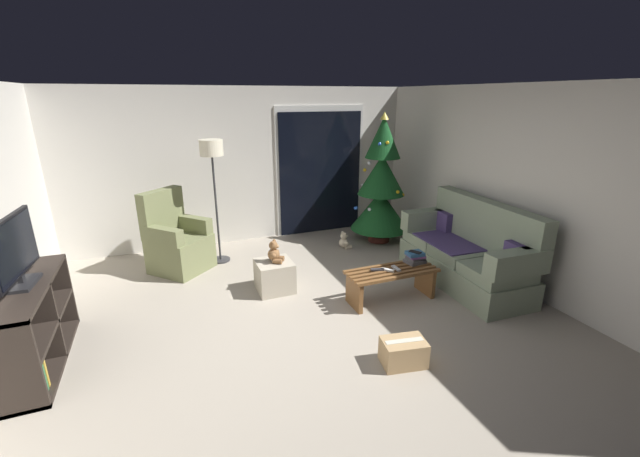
% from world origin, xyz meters
% --- Properties ---
extents(ground_plane, '(7.00, 7.00, 0.00)m').
position_xyz_m(ground_plane, '(0.00, 0.00, 0.00)').
color(ground_plane, '#9E9384').
extents(wall_back, '(5.72, 0.12, 2.50)m').
position_xyz_m(wall_back, '(0.00, 3.06, 1.25)').
color(wall_back, silver).
rests_on(wall_back, ground).
extents(wall_right, '(0.12, 6.00, 2.50)m').
position_xyz_m(wall_right, '(2.86, 0.00, 1.25)').
color(wall_right, silver).
rests_on(wall_right, ground).
extents(patio_door_frame, '(1.60, 0.02, 2.20)m').
position_xyz_m(patio_door_frame, '(1.32, 2.99, 1.10)').
color(patio_door_frame, silver).
rests_on(patio_door_frame, ground).
extents(patio_door_glass, '(1.50, 0.02, 2.10)m').
position_xyz_m(patio_door_glass, '(1.32, 2.97, 1.05)').
color(patio_door_glass, black).
rests_on(patio_door_glass, ground).
extents(couch, '(0.87, 1.97, 1.08)m').
position_xyz_m(couch, '(2.32, 0.30, 0.40)').
color(couch, gray).
rests_on(couch, ground).
extents(coffee_table, '(1.10, 0.40, 0.39)m').
position_xyz_m(coffee_table, '(1.13, 0.22, 0.26)').
color(coffee_table, brown).
rests_on(coffee_table, ground).
extents(remote_silver, '(0.05, 0.16, 0.02)m').
position_xyz_m(remote_silver, '(1.18, 0.22, 0.40)').
color(remote_silver, '#ADADB2').
rests_on(remote_silver, coffee_table).
extents(remote_white, '(0.14, 0.14, 0.02)m').
position_xyz_m(remote_white, '(1.06, 0.22, 0.40)').
color(remote_white, silver).
rests_on(remote_white, coffee_table).
extents(remote_graphite, '(0.16, 0.09, 0.02)m').
position_xyz_m(remote_graphite, '(0.96, 0.27, 0.40)').
color(remote_graphite, '#333338').
rests_on(remote_graphite, coffee_table).
extents(book_stack, '(0.24, 0.21, 0.15)m').
position_xyz_m(book_stack, '(1.50, 0.30, 0.46)').
color(book_stack, '#4C4C51').
rests_on(book_stack, coffee_table).
extents(cell_phone, '(0.13, 0.16, 0.01)m').
position_xyz_m(cell_phone, '(1.48, 0.28, 0.55)').
color(cell_phone, black).
rests_on(cell_phone, book_stack).
extents(christmas_tree, '(0.96, 0.96, 2.12)m').
position_xyz_m(christmas_tree, '(2.03, 2.10, 0.93)').
color(christmas_tree, '#4C1E19').
rests_on(christmas_tree, ground).
extents(armchair, '(0.97, 0.97, 1.13)m').
position_xyz_m(armchair, '(-1.19, 2.12, 0.40)').
color(armchair, olive).
rests_on(armchair, ground).
extents(floor_lamp, '(0.32, 0.32, 1.78)m').
position_xyz_m(floor_lamp, '(-0.60, 2.21, 1.51)').
color(floor_lamp, '#2D2D30').
rests_on(floor_lamp, ground).
extents(media_shelf, '(0.40, 1.40, 0.80)m').
position_xyz_m(media_shelf, '(-2.53, 0.31, 0.38)').
color(media_shelf, black).
rests_on(media_shelf, ground).
extents(television, '(0.23, 0.84, 0.61)m').
position_xyz_m(television, '(-2.50, 0.36, 1.11)').
color(television, black).
rests_on(television, media_shelf).
extents(ottoman, '(0.44, 0.44, 0.39)m').
position_xyz_m(ottoman, '(-0.10, 0.98, 0.19)').
color(ottoman, '#B2A893').
rests_on(ottoman, ground).
extents(teddy_bear_chestnut, '(0.22, 0.21, 0.29)m').
position_xyz_m(teddy_bear_chestnut, '(-0.09, 0.98, 0.51)').
color(teddy_bear_chestnut, brown).
rests_on(teddy_bear_chestnut, ottoman).
extents(teddy_bear_cream_by_tree, '(0.20, 0.20, 0.29)m').
position_xyz_m(teddy_bear_cream_by_tree, '(1.33, 1.98, 0.12)').
color(teddy_bear_cream_by_tree, beige).
rests_on(teddy_bear_cream_by_tree, ground).
extents(cardboard_box_taped_mid_floor, '(0.43, 0.33, 0.25)m').
position_xyz_m(cardboard_box_taped_mid_floor, '(0.59, -0.88, 0.12)').
color(cardboard_box_taped_mid_floor, tan).
rests_on(cardboard_box_taped_mid_floor, ground).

